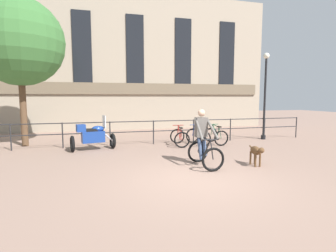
{
  "coord_description": "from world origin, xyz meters",
  "views": [
    {
      "loc": [
        -2.34,
        -6.01,
        2.05
      ],
      "look_at": [
        0.04,
        2.86,
        1.05
      ],
      "focal_mm": 28.0,
      "sensor_mm": 36.0,
      "label": 1
    }
  ],
  "objects_px": {
    "parked_motorcycle": "(93,136)",
    "parked_bicycle_near_lamp": "(180,137)",
    "dog": "(256,152)",
    "street_lamp": "(265,91)",
    "parked_bicycle_mid_left": "(198,137)",
    "cyclist_with_bike": "(203,141)",
    "parked_bicycle_mid_right": "(216,136)"
  },
  "relations": [
    {
      "from": "parked_bicycle_near_lamp",
      "to": "parked_motorcycle",
      "type": "bearing_deg",
      "value": 7.36
    },
    {
      "from": "parked_motorcycle",
      "to": "parked_bicycle_near_lamp",
      "type": "bearing_deg",
      "value": -101.11
    },
    {
      "from": "parked_bicycle_mid_right",
      "to": "street_lamp",
      "type": "height_order",
      "value": "street_lamp"
    },
    {
      "from": "cyclist_with_bike",
      "to": "parked_bicycle_mid_right",
      "type": "xyz_separation_m",
      "value": [
        2.0,
        3.33,
        -0.41
      ]
    },
    {
      "from": "parked_bicycle_mid_left",
      "to": "street_lamp",
      "type": "xyz_separation_m",
      "value": [
        3.67,
        0.58,
        1.99
      ]
    },
    {
      "from": "parked_bicycle_near_lamp",
      "to": "street_lamp",
      "type": "relative_size",
      "value": 0.28
    },
    {
      "from": "parked_motorcycle",
      "to": "parked_bicycle_near_lamp",
      "type": "xyz_separation_m",
      "value": [
        3.57,
        0.06,
        -0.2
      ]
    },
    {
      "from": "parked_motorcycle",
      "to": "street_lamp",
      "type": "bearing_deg",
      "value": -97.5
    },
    {
      "from": "parked_bicycle_near_lamp",
      "to": "dog",
      "type": "bearing_deg",
      "value": 114.18
    },
    {
      "from": "dog",
      "to": "parked_bicycle_near_lamp",
      "type": "bearing_deg",
      "value": 113.0
    },
    {
      "from": "dog",
      "to": "parked_bicycle_mid_left",
      "type": "relative_size",
      "value": 0.71
    },
    {
      "from": "dog",
      "to": "parked_bicycle_mid_right",
      "type": "height_order",
      "value": "parked_bicycle_mid_right"
    },
    {
      "from": "parked_motorcycle",
      "to": "cyclist_with_bike",
      "type": "bearing_deg",
      "value": -147.09
    },
    {
      "from": "cyclist_with_bike",
      "to": "parked_bicycle_mid_left",
      "type": "height_order",
      "value": "cyclist_with_bike"
    },
    {
      "from": "cyclist_with_bike",
      "to": "parked_motorcycle",
      "type": "xyz_separation_m",
      "value": [
        -3.26,
        3.27,
        -0.2
      ]
    },
    {
      "from": "cyclist_with_bike",
      "to": "parked_motorcycle",
      "type": "distance_m",
      "value": 4.63
    },
    {
      "from": "cyclist_with_bike",
      "to": "parked_bicycle_mid_left",
      "type": "xyz_separation_m",
      "value": [
        1.15,
        3.33,
        -0.41
      ]
    },
    {
      "from": "street_lamp",
      "to": "cyclist_with_bike",
      "type": "bearing_deg",
      "value": -140.97
    },
    {
      "from": "parked_motorcycle",
      "to": "street_lamp",
      "type": "distance_m",
      "value": 8.31
    },
    {
      "from": "parked_bicycle_mid_right",
      "to": "parked_bicycle_mid_left",
      "type": "bearing_deg",
      "value": -0.1
    },
    {
      "from": "parked_motorcycle",
      "to": "parked_bicycle_near_lamp",
      "type": "height_order",
      "value": "parked_motorcycle"
    },
    {
      "from": "dog",
      "to": "parked_motorcycle",
      "type": "distance_m",
      "value": 6.07
    },
    {
      "from": "parked_bicycle_mid_left",
      "to": "parked_bicycle_mid_right",
      "type": "height_order",
      "value": "same"
    },
    {
      "from": "parked_motorcycle",
      "to": "street_lamp",
      "type": "relative_size",
      "value": 0.42
    },
    {
      "from": "parked_bicycle_mid_left",
      "to": "parked_bicycle_near_lamp",
      "type": "bearing_deg",
      "value": -6.82
    },
    {
      "from": "cyclist_with_bike",
      "to": "parked_bicycle_mid_left",
      "type": "relative_size",
      "value": 1.44
    },
    {
      "from": "parked_bicycle_near_lamp",
      "to": "parked_bicycle_mid_right",
      "type": "xyz_separation_m",
      "value": [
        1.69,
        -0.0,
        0.0
      ]
    },
    {
      "from": "parked_motorcycle",
      "to": "parked_bicycle_mid_right",
      "type": "height_order",
      "value": "parked_motorcycle"
    },
    {
      "from": "cyclist_with_bike",
      "to": "parked_bicycle_near_lamp",
      "type": "bearing_deg",
      "value": 83.76
    },
    {
      "from": "parked_bicycle_mid_left",
      "to": "street_lamp",
      "type": "bearing_deg",
      "value": -177.82
    },
    {
      "from": "street_lamp",
      "to": "parked_bicycle_mid_left",
      "type": "bearing_deg",
      "value": -171.0
    },
    {
      "from": "dog",
      "to": "parked_bicycle_mid_left",
      "type": "distance_m",
      "value": 3.82
    }
  ]
}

